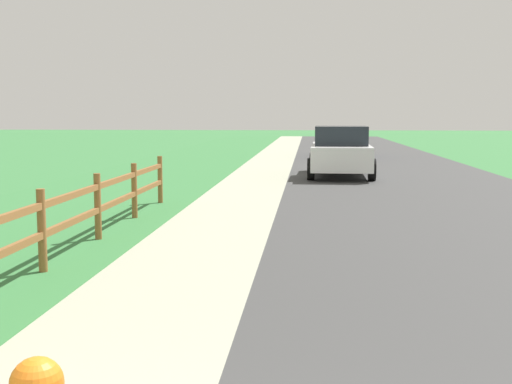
{
  "coord_description": "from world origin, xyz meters",
  "views": [
    {
      "loc": [
        0.66,
        -1.74,
        2.0
      ],
      "look_at": [
        -0.2,
        8.76,
        0.76
      ],
      "focal_mm": 45.77,
      "sensor_mm": 36.0,
      "label": 1
    }
  ],
  "objects": [
    {
      "name": "parked_car_blue",
      "position": [
        2.19,
        29.93,
        0.73
      ],
      "size": [
        2.19,
        5.0,
        1.43
      ],
      "color": "navy",
      "rests_on": "ground"
    },
    {
      "name": "parked_suv_white",
      "position": [
        1.69,
        19.74,
        0.81
      ],
      "size": [
        2.17,
        4.62,
        1.65
      ],
      "color": "white",
      "rests_on": "ground"
    },
    {
      "name": "grass_verge",
      "position": [
        -4.5,
        27.0,
        0.01
      ],
      "size": [
        5.0,
        66.0,
        0.0
      ],
      "primitive_type": "cube",
      "color": "#36753C",
      "rests_on": "ground"
    },
    {
      "name": "rail_fence",
      "position": [
        -2.72,
        6.19,
        0.62
      ],
      "size": [
        0.11,
        13.36,
        1.08
      ],
      "color": "brown",
      "rests_on": "ground"
    },
    {
      "name": "road_asphalt",
      "position": [
        3.5,
        27.0,
        0.0
      ],
      "size": [
        7.0,
        66.0,
        0.01
      ],
      "primitive_type": "cube",
      "color": "#3B3B3B",
      "rests_on": "ground"
    },
    {
      "name": "curb_concrete",
      "position": [
        -3.0,
        27.0,
        0.0
      ],
      "size": [
        6.0,
        66.0,
        0.01
      ],
      "primitive_type": "cube",
      "color": "#A2A38C",
      "rests_on": "ground"
    },
    {
      "name": "ground_plane",
      "position": [
        0.0,
        25.0,
        0.0
      ],
      "size": [
        120.0,
        120.0,
        0.0
      ],
      "primitive_type": "plane",
      "color": "#36753C"
    }
  ]
}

